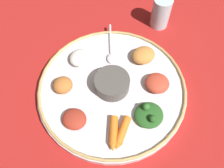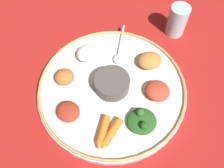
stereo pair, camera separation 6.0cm
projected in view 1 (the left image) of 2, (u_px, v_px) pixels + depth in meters
The scene contains 14 objects.
ground_plane at pixel (112, 91), 0.63m from camera, with size 2.40×2.40×0.00m, color maroon.
platter at pixel (112, 89), 0.62m from camera, with size 0.39×0.39×0.02m, color silver.
platter_rim at pixel (112, 86), 0.61m from camera, with size 0.39×0.39×0.01m, color tan.
center_bowl at pixel (112, 83), 0.59m from camera, with size 0.09×0.09×0.04m.
spoon at pixel (111, 50), 0.67m from camera, with size 0.06×0.14×0.01m.
greens_pile at pixel (149, 115), 0.56m from camera, with size 0.10×0.10×0.03m.
carrot_near_spoon at pixel (113, 133), 0.54m from camera, with size 0.04×0.08×0.02m.
carrot_outer at pixel (122, 132), 0.54m from camera, with size 0.03×0.08×0.02m.
mound_beet at pixel (74, 119), 0.55m from camera, with size 0.06×0.05×0.02m, color maroon.
mound_chickpea at pixel (63, 85), 0.59m from camera, with size 0.05×0.05×0.03m, color #B2662D.
mound_squash at pixel (143, 55), 0.64m from camera, with size 0.07×0.06×0.03m, color #C67A38.
mound_berbere_red at pixel (157, 83), 0.60m from camera, with size 0.06×0.06×0.03m, color #B73D28.
mound_rice_white at pixel (79, 58), 0.64m from camera, with size 0.06×0.05×0.03m, color silver.
drinking_glass at pixel (161, 14), 0.72m from camera, with size 0.06×0.06×0.10m.
Camera 1 is at (-0.08, 0.29, 0.55)m, focal length 37.20 mm.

